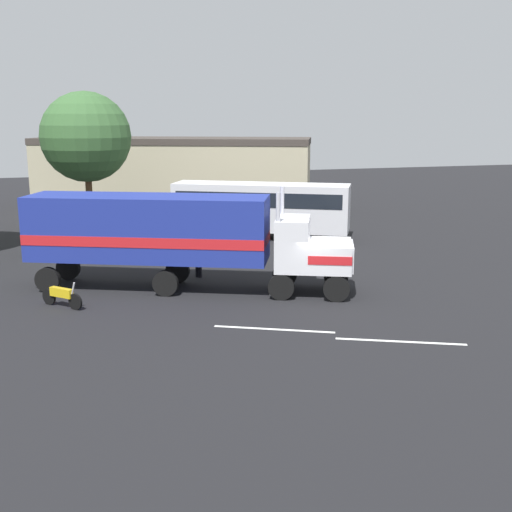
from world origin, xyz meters
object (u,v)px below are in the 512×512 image
Objects in this scene: tree_left at (86,137)px; semi_truck at (173,233)px; parked_car at (69,242)px; person_bystander at (199,259)px; motorcycle at (62,296)px; parked_bus at (261,205)px.

semi_truck is at bearing -80.37° from tree_left.
semi_truck is 9.52m from parked_car.
motorcycle is (-6.27, -3.19, -0.41)m from person_bystander.
semi_truck is 1.28× the size of parked_bus.
motorcycle is 19.02m from tree_left.
parked_car is at bearing -100.27° from tree_left.
semi_truck is at bearing 16.17° from motorcycle.
tree_left reaches higher than person_bystander.
semi_truck reaches higher than person_bystander.
parked_bus is 12.56m from tree_left.
parked_car is (-4.35, 8.29, -1.72)m from semi_truck.
person_bystander reaches higher than parked_car.
parked_bus is at bearing 56.18° from person_bystander.
semi_truck is at bearing -129.54° from person_bystander.
parked_bus is (7.35, 10.55, -0.46)m from semi_truck.
semi_truck is 8.77× the size of motorcycle.
semi_truck is 2.95× the size of parked_car.
person_bystander is 0.18× the size of tree_left.
motorcycle is at bearing -135.46° from parked_bus.
person_bystander is at bearing 26.98° from motorcycle.
tree_left is at bearing 79.73° from parked_car.
parked_car reaches higher than motorcycle.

